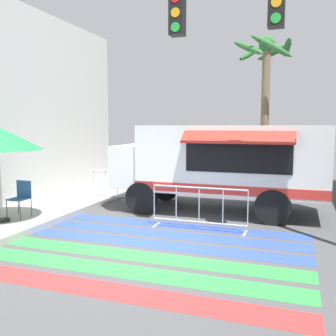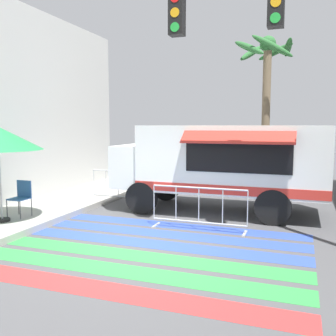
{
  "view_description": "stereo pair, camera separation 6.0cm",
  "coord_description": "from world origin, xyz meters",
  "px_view_note": "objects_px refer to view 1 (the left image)",
  "views": [
    {
      "loc": [
        2.81,
        -6.7,
        2.47
      ],
      "look_at": [
        -0.38,
        2.47,
        1.35
      ],
      "focal_mm": 40.0,
      "sensor_mm": 36.0,
      "label": 1
    },
    {
      "loc": [
        2.87,
        -6.68,
        2.47
      ],
      "look_at": [
        -0.38,
        2.47,
        1.35
      ],
      "focal_mm": 40.0,
      "sensor_mm": 36.0,
      "label": 2
    }
  ],
  "objects_px": {
    "folding_chair": "(21,195)",
    "food_truck": "(217,160)",
    "barricade_side": "(118,187)",
    "palm_tree": "(265,79)",
    "traffic_signal_pole": "(277,40)",
    "barricade_front": "(199,208)"
  },
  "relations": [
    {
      "from": "food_truck",
      "to": "folding_chair",
      "type": "xyz_separation_m",
      "value": [
        -4.41,
        -2.88,
        -0.76
      ]
    },
    {
      "from": "food_truck",
      "to": "traffic_signal_pole",
      "type": "bearing_deg",
      "value": -55.25
    },
    {
      "from": "barricade_front",
      "to": "barricade_side",
      "type": "relative_size",
      "value": 1.27
    },
    {
      "from": "folding_chair",
      "to": "barricade_front",
      "type": "xyz_separation_m",
      "value": [
        4.43,
        0.83,
        -0.19
      ]
    },
    {
      "from": "food_truck",
      "to": "barricade_front",
      "type": "height_order",
      "value": "food_truck"
    },
    {
      "from": "barricade_side",
      "to": "palm_tree",
      "type": "xyz_separation_m",
      "value": [
        4.16,
        4.25,
        3.69
      ]
    },
    {
      "from": "traffic_signal_pole",
      "to": "barricade_side",
      "type": "distance_m",
      "value": 6.73
    },
    {
      "from": "traffic_signal_pole",
      "to": "palm_tree",
      "type": "xyz_separation_m",
      "value": [
        -0.81,
        6.93,
        0.03
      ]
    },
    {
      "from": "palm_tree",
      "to": "barricade_front",
      "type": "bearing_deg",
      "value": -97.67
    },
    {
      "from": "food_truck",
      "to": "palm_tree",
      "type": "distance_m",
      "value": 5.31
    },
    {
      "from": "barricade_front",
      "to": "palm_tree",
      "type": "distance_m",
      "value": 7.54
    },
    {
      "from": "palm_tree",
      "to": "traffic_signal_pole",
      "type": "bearing_deg",
      "value": -83.37
    },
    {
      "from": "barricade_side",
      "to": "palm_tree",
      "type": "height_order",
      "value": "palm_tree"
    },
    {
      "from": "traffic_signal_pole",
      "to": "palm_tree",
      "type": "distance_m",
      "value": 6.97
    },
    {
      "from": "food_truck",
      "to": "folding_chair",
      "type": "relative_size",
      "value": 6.53
    },
    {
      "from": "traffic_signal_pole",
      "to": "folding_chair",
      "type": "xyz_separation_m",
      "value": [
        -6.11,
        -0.42,
        -3.46
      ]
    },
    {
      "from": "food_truck",
      "to": "barricade_side",
      "type": "xyz_separation_m",
      "value": [
        -3.26,
        0.22,
        -0.97
      ]
    },
    {
      "from": "folding_chair",
      "to": "barricade_front",
      "type": "height_order",
      "value": "folding_chair"
    },
    {
      "from": "folding_chair",
      "to": "food_truck",
      "type": "bearing_deg",
      "value": 19.67
    },
    {
      "from": "folding_chair",
      "to": "barricade_side",
      "type": "height_order",
      "value": "folding_chair"
    },
    {
      "from": "barricade_front",
      "to": "traffic_signal_pole",
      "type": "bearing_deg",
      "value": -13.64
    },
    {
      "from": "barricade_front",
      "to": "barricade_side",
      "type": "distance_m",
      "value": 3.99
    }
  ]
}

